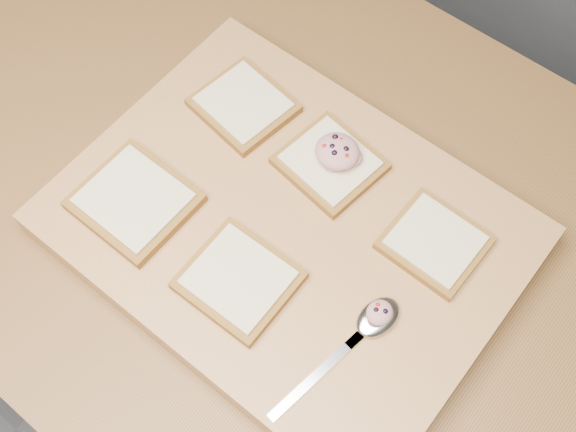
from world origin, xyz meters
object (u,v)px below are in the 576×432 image
at_px(cutting_board, 288,230).
at_px(tuna_salad_dollop, 337,151).
at_px(bread_far_center, 330,163).
at_px(spoon, 369,325).

xyz_separation_m(cutting_board, tuna_salad_dollop, (-0.00, 0.10, 0.05)).
relative_size(bread_far_center, tuna_salad_dollop, 2.25).
bearing_deg(spoon, cutting_board, 163.02).
distance_m(cutting_board, bread_far_center, 0.10).
bearing_deg(bread_far_center, cutting_board, -85.09).
bearing_deg(spoon, bread_far_center, 138.94).
bearing_deg(bread_far_center, tuna_salad_dollop, 62.91).
distance_m(cutting_board, spoon, 0.16).
distance_m(cutting_board, tuna_salad_dollop, 0.11).
bearing_deg(tuna_salad_dollop, bread_far_center, -117.09).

